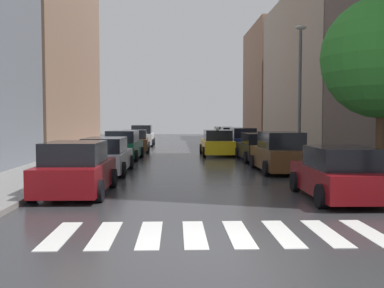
% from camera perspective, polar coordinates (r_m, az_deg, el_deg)
% --- Properties ---
extents(ground_plane, '(28.00, 72.00, 0.04)m').
position_cam_1_polar(ground_plane, '(31.75, -0.61, -1.01)').
color(ground_plane, '#303033').
extents(sidewalk_left, '(3.00, 72.00, 0.15)m').
position_cam_1_polar(sidewalk_left, '(32.23, -12.24, -0.85)').
color(sidewalk_left, gray).
rests_on(sidewalk_left, ground).
extents(sidewalk_right, '(3.00, 72.00, 0.15)m').
position_cam_1_polar(sidewalk_right, '(32.56, 10.90, -0.79)').
color(sidewalk_right, gray).
rests_on(sidewalk_right, ground).
extents(crosswalk_stripes, '(6.75, 2.20, 0.01)m').
position_cam_1_polar(crosswalk_stripes, '(9.26, 3.15, -11.40)').
color(crosswalk_stripes, silver).
rests_on(crosswalk_stripes, ground).
extents(building_left_mid, '(6.00, 17.71, 19.73)m').
position_cam_1_polar(building_left_mid, '(36.14, -19.09, 15.09)').
color(building_left_mid, '#8C6B56').
rests_on(building_left_mid, ground).
extents(building_right_mid, '(6.00, 18.12, 12.35)m').
position_cam_1_polar(building_right_mid, '(37.76, 16.36, 8.96)').
color(building_right_mid, '#9E9384').
rests_on(building_right_mid, ground).
extents(building_right_far, '(6.00, 12.75, 12.99)m').
position_cam_1_polar(building_right_far, '(53.40, 10.79, 7.67)').
color(building_right_far, '#8C6B56').
rests_on(building_right_far, ground).
extents(parked_car_left_nearest, '(2.10, 4.03, 1.65)m').
position_cam_1_polar(parked_car_left_nearest, '(14.19, -14.62, -3.23)').
color(parked_car_left_nearest, maroon).
rests_on(parked_car_left_nearest, ground).
extents(parked_car_left_second, '(2.04, 4.75, 1.54)m').
position_cam_1_polar(parked_car_left_second, '(19.50, -10.97, -1.56)').
color(parked_car_left_second, '#B2B7BF').
rests_on(parked_car_left_second, ground).
extents(parked_car_left_third, '(2.16, 4.23, 1.67)m').
position_cam_1_polar(parked_car_left_third, '(25.83, -8.80, -0.26)').
color(parked_car_left_third, '#0C4C2D').
rests_on(parked_car_left_third, ground).
extents(parked_car_left_fourth, '(2.23, 4.18, 1.56)m').
position_cam_1_polar(parked_car_left_fourth, '(31.86, -7.33, 0.34)').
color(parked_car_left_fourth, brown).
rests_on(parked_car_left_fourth, ground).
extents(parked_car_left_fifth, '(2.05, 4.14, 1.79)m').
position_cam_1_polar(parked_car_left_fifth, '(38.54, -6.39, 0.99)').
color(parked_car_left_fifth, silver).
rests_on(parked_car_left_fifth, ground).
extents(parked_car_right_nearest, '(2.15, 4.13, 1.53)m').
position_cam_1_polar(parked_car_right_nearest, '(13.68, 18.38, -3.73)').
color(parked_car_right_nearest, maroon).
rests_on(parked_car_right_nearest, ground).
extents(parked_car_right_second, '(2.09, 4.23, 1.77)m').
position_cam_1_polar(parked_car_right_second, '(19.94, 11.17, -1.19)').
color(parked_car_right_second, brown).
rests_on(parked_car_right_second, ground).
extents(parked_car_right_third, '(2.12, 4.69, 1.54)m').
position_cam_1_polar(parked_car_right_third, '(25.02, 8.49, -0.48)').
color(parked_car_right_third, black).
rests_on(parked_car_right_third, ground).
extents(parked_car_right_fourth, '(2.02, 4.18, 1.70)m').
position_cam_1_polar(parked_car_right_fourth, '(31.68, 6.47, 0.43)').
color(parked_car_right_fourth, navy).
rests_on(parked_car_right_fourth, ground).
extents(parked_car_right_fifth, '(2.14, 4.39, 1.63)m').
position_cam_1_polar(parked_car_right_fifth, '(37.20, 5.09, 0.82)').
color(parked_car_right_fifth, maroon).
rests_on(parked_car_right_fifth, ground).
extents(parked_car_right_sixth, '(2.15, 4.75, 1.58)m').
position_cam_1_polar(parked_car_right_sixth, '(42.54, 4.10, 1.10)').
color(parked_car_right_sixth, silver).
rests_on(parked_car_right_sixth, ground).
extents(taxi_midroad, '(2.09, 4.32, 1.81)m').
position_cam_1_polar(taxi_midroad, '(28.55, 3.25, 0.08)').
color(taxi_midroad, yellow).
rests_on(taxi_midroad, ground).
extents(street_tree_right, '(4.34, 4.34, 6.55)m').
position_cam_1_polar(street_tree_right, '(17.53, 23.20, 10.10)').
color(street_tree_right, '#513823').
rests_on(street_tree_right, sidewalk_right).
extents(lamp_post_right, '(0.60, 0.28, 6.96)m').
position_cam_1_polar(lamp_post_right, '(23.70, 13.63, 7.56)').
color(lamp_post_right, '#595B60').
rests_on(lamp_post_right, sidewalk_right).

